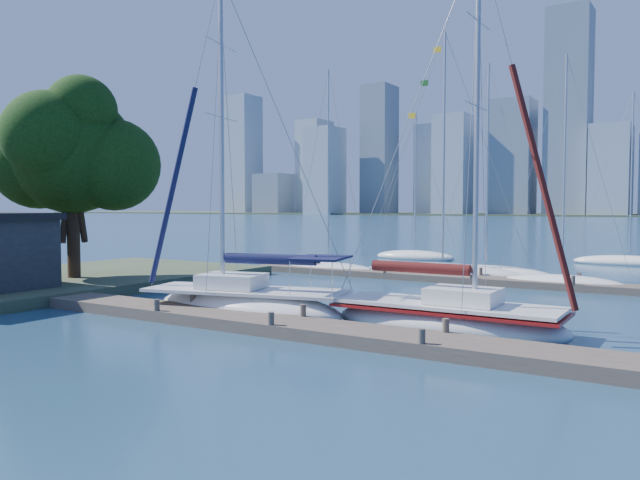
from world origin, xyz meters
The scene contains 13 objects.
ground centered at (0.00, 0.00, 0.00)m, with size 700.00×700.00×0.00m, color navy.
near_dock centered at (0.00, 0.00, 0.20)m, with size 26.00×2.00×0.40m, color #433931.
far_dock centered at (2.00, 16.00, 0.18)m, with size 30.00×1.80×0.36m, color #433931.
shore centered at (-17.00, 3.00, 0.25)m, with size 12.00×22.00×0.50m, color #38472D.
tree centered at (-15.71, 3.65, 6.93)m, with size 8.13×7.40×10.43m.
sailboat_navy centered at (-3.26, 1.93, 1.05)m, with size 8.67×4.51×13.28m.
sailboat_maroon centered at (4.26, 2.99, 1.04)m, with size 7.93×2.62×12.91m.
bg_boat_0 centered at (-8.59, 16.66, 0.24)m, with size 7.00×3.95×12.79m.
bg_boat_1 centered at (-1.56, 17.85, 0.28)m, with size 9.70×4.05×14.35m.
bg_boat_2 centered at (0.59, 19.11, 0.25)m, with size 7.94×4.93×12.56m.
bg_boat_3 centered at (5.25, 16.57, 0.24)m, with size 6.25×2.55×11.91m.
bg_boat_6 centered at (-7.95, 28.59, 0.24)m, with size 6.53×2.35×11.59m.
bg_boat_7 centered at (6.78, 31.97, 0.24)m, with size 7.55×2.67×12.32m.
Camera 1 is at (11.44, -16.33, 4.05)m, focal length 35.00 mm.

